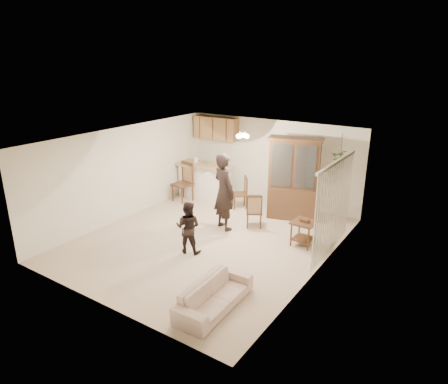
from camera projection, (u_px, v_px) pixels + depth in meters
The scene contains 23 objects.
floor at pixel (209, 239), 9.74m from camera, with size 6.50×6.50×0.00m, color #BCA78E.
ceiling at pixel (208, 138), 8.93m from camera, with size 5.50×6.50×0.02m, color white.
wall_back at pixel (272, 162), 11.90m from camera, with size 5.50×0.02×2.50m, color silver.
wall_front at pixel (97, 242), 6.78m from camera, with size 5.50×0.02×2.50m, color silver.
wall_left at pixel (126, 173), 10.78m from camera, with size 0.02×6.50×2.50m, color silver.
wall_right at pixel (321, 215), 7.90m from camera, with size 0.02×6.50×2.50m, color silver.
breakfast_bar at pixel (204, 183), 12.40m from camera, with size 1.60×0.55×1.00m, color white.
bar_top at pixel (204, 166), 12.22m from camera, with size 1.75×0.70×0.08m, color tan.
upper_cabinets at pixel (216, 128), 12.48m from camera, with size 1.50×0.34×0.70m, color brown.
vertical_blinds at pixel (333, 208), 8.68m from camera, with size 0.06×2.30×2.10m, color beige, non-canonical shape.
ceiling_fixture at pixel (243, 135), 9.81m from camera, with size 0.36×0.36×0.20m, color #FFF0BF, non-canonical shape.
hanging_plant at pixel (340, 158), 9.83m from camera, with size 0.43×0.37×0.48m, color #2F5E25.
plant_cord at pixel (342, 145), 9.73m from camera, with size 0.01×0.01×0.65m, color black.
sofa at pixel (214, 289), 7.00m from camera, with size 1.87×0.73×0.73m, color #F1E4C6.
adult at pixel (224, 195), 10.09m from camera, with size 0.66×0.43×1.80m, color black.
child at pixel (188, 224), 8.91m from camera, with size 0.66×0.51×1.35m, color black.
china_hutch at pixel (294, 179), 10.69m from camera, with size 1.51×0.92×2.24m.
side_table at pixel (304, 233), 9.36m from camera, with size 0.56×0.56×0.66m.
chair_bar at pixel (183, 190), 12.23m from camera, with size 0.60×0.60×1.19m.
chair_hutch_left at pixel (239, 199), 11.68m from camera, with size 0.60×0.60×0.95m.
chair_hutch_right at pixel (254, 217), 10.40m from camera, with size 0.56×0.56×0.93m.
controller_adult at pixel (208, 174), 9.65m from camera, with size 0.05×0.17×0.05m, color white.
controller_child at pixel (183, 227), 8.63m from camera, with size 0.03×0.10×0.03m, color white.
Camera 1 is at (5.20, -7.16, 4.25)m, focal length 32.00 mm.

